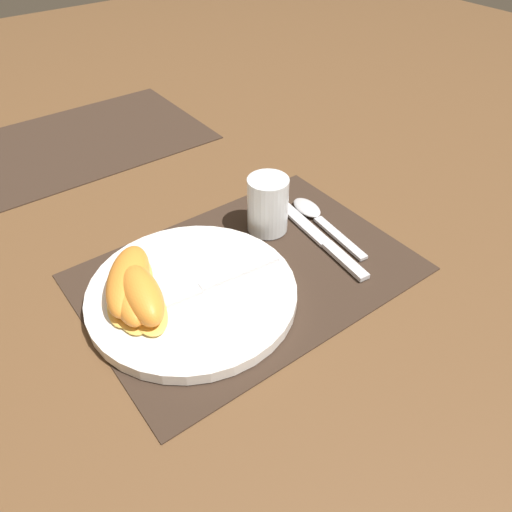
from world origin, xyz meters
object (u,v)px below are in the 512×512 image
at_px(plate, 191,292).
at_px(fork, 206,286).
at_px(citrus_wedge_1, 130,296).
at_px(juice_glass, 268,208).
at_px(knife, 320,238).
at_px(citrus_wedge_0, 129,282).
at_px(citrus_wedge_2, 142,296).
at_px(spoon, 315,215).

height_order(plate, fork, fork).
relative_size(fork, citrus_wedge_1, 1.60).
xyz_separation_m(juice_glass, fork, (-0.15, -0.07, -0.02)).
xyz_separation_m(plate, juice_glass, (0.17, 0.06, 0.03)).
bearing_deg(knife, citrus_wedge_0, 169.52).
height_order(citrus_wedge_1, citrus_wedge_2, citrus_wedge_2).
xyz_separation_m(knife, citrus_wedge_0, (-0.28, 0.05, 0.03)).
relative_size(juice_glass, fork, 0.46).
distance_m(plate, citrus_wedge_0, 0.08).
relative_size(plate, citrus_wedge_1, 2.28).
height_order(fork, citrus_wedge_1, citrus_wedge_1).
xyz_separation_m(juice_glass, citrus_wedge_1, (-0.25, -0.04, -0.01)).
distance_m(juice_glass, citrus_wedge_2, 0.24).
xyz_separation_m(juice_glass, spoon, (0.08, -0.02, -0.03)).
height_order(juice_glass, citrus_wedge_0, juice_glass).
xyz_separation_m(knife, citrus_wedge_1, (-0.29, 0.03, 0.03)).
bearing_deg(citrus_wedge_0, juice_glass, 4.38).
distance_m(knife, citrus_wedge_2, 0.28).
xyz_separation_m(juice_glass, knife, (0.05, -0.07, -0.03)).
bearing_deg(knife, fork, 179.68).
bearing_deg(plate, citrus_wedge_2, 177.22).
relative_size(spoon, citrus_wedge_2, 1.48).
xyz_separation_m(spoon, citrus_wedge_1, (-0.32, -0.02, 0.03)).
bearing_deg(juice_glass, citrus_wedge_2, -166.99).
height_order(juice_glass, fork, juice_glass).
relative_size(knife, spoon, 1.27).
height_order(plate, juice_glass, juice_glass).
bearing_deg(juice_glass, citrus_wedge_0, -175.62).
relative_size(spoon, citrus_wedge_0, 1.23).
bearing_deg(plate, citrus_wedge_1, 167.42).
distance_m(plate, spoon, 0.25).
bearing_deg(fork, citrus_wedge_2, 169.79).
bearing_deg(citrus_wedge_2, fork, -10.21).
bearing_deg(citrus_wedge_0, citrus_wedge_1, -114.07).
bearing_deg(spoon, plate, -172.27).
height_order(knife, fork, fork).
height_order(spoon, citrus_wedge_2, citrus_wedge_2).
bearing_deg(citrus_wedge_0, spoon, -1.05).
distance_m(knife, citrus_wedge_1, 0.29).
relative_size(spoon, fork, 0.91).
height_order(spoon, fork, fork).
height_order(plate, citrus_wedge_2, citrus_wedge_2).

